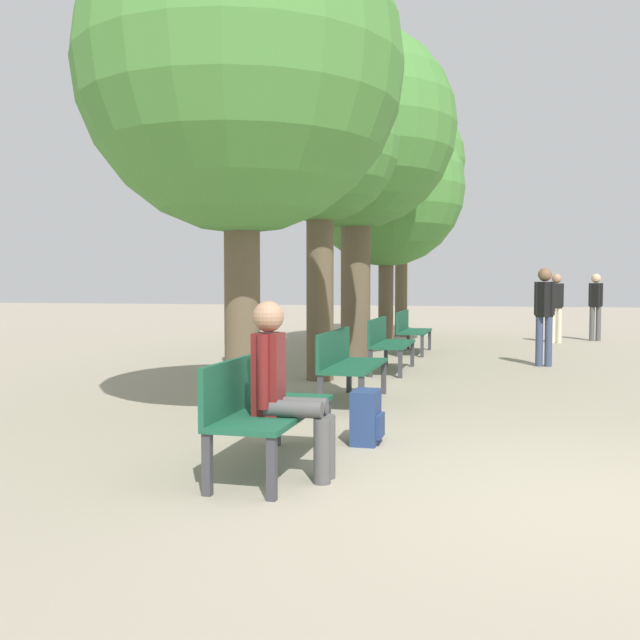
{
  "coord_description": "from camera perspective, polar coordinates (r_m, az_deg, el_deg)",
  "views": [
    {
      "loc": [
        -0.32,
        -4.86,
        1.41
      ],
      "look_at": [
        -2.98,
        5.66,
        0.85
      ],
      "focal_mm": 40.0,
      "sensor_mm": 36.0,
      "label": 1
    }
  ],
  "objects": [
    {
      "name": "ground_plane",
      "position": [
        5.07,
        17.72,
        -13.34
      ],
      "size": [
        80.0,
        80.0,
        0.0
      ],
      "primitive_type": "plane",
      "color": "gray"
    },
    {
      "name": "bench_row_0",
      "position": [
        5.47,
        -4.63,
        -6.63
      ],
      "size": [
        0.54,
        1.61,
        0.85
      ],
      "color": "#195138",
      "rests_on": "ground_plane"
    },
    {
      "name": "bench_row_1",
      "position": [
        8.42,
        2.15,
        -3.25
      ],
      "size": [
        0.54,
        1.61,
        0.85
      ],
      "color": "#195138",
      "rests_on": "ground_plane"
    },
    {
      "name": "bench_row_2",
      "position": [
        11.45,
        5.37,
        -1.62
      ],
      "size": [
        0.54,
        1.61,
        0.85
      ],
      "color": "#195138",
      "rests_on": "ground_plane"
    },
    {
      "name": "bench_row_3",
      "position": [
        14.5,
        7.23,
        -0.67
      ],
      "size": [
        0.54,
        1.61,
        0.85
      ],
      "color": "#195138",
      "rests_on": "ground_plane"
    },
    {
      "name": "tree_row_0",
      "position": [
        7.57,
        -6.34,
        19.15
      ],
      "size": [
        3.27,
        3.27,
        5.18
      ],
      "color": "brown",
      "rests_on": "ground_plane"
    },
    {
      "name": "tree_row_1",
      "position": [
        10.54,
        -0.0,
        13.71
      ],
      "size": [
        2.31,
        2.31,
        4.6
      ],
      "color": "brown",
      "rests_on": "ground_plane"
    },
    {
      "name": "tree_row_2",
      "position": [
        13.22,
        2.9,
        14.89
      ],
      "size": [
        3.6,
        3.6,
        6.0
      ],
      "color": "brown",
      "rests_on": "ground_plane"
    },
    {
      "name": "tree_row_3",
      "position": [
        16.59,
        5.33,
        10.38
      ],
      "size": [
        3.55,
        3.55,
        5.35
      ],
      "color": "brown",
      "rests_on": "ground_plane"
    },
    {
      "name": "tree_row_4",
      "position": [
        19.31,
        6.57,
        12.35
      ],
      "size": [
        3.28,
        3.28,
        6.24
      ],
      "color": "brown",
      "rests_on": "ground_plane"
    },
    {
      "name": "person_seated",
      "position": [
        5.16,
        -2.9,
        -5.13
      ],
      "size": [
        0.59,
        0.34,
        1.29
      ],
      "color": "#4C4C4C",
      "rests_on": "ground_plane"
    },
    {
      "name": "backpack",
      "position": [
        6.33,
        3.74,
        -7.79
      ],
      "size": [
        0.26,
        0.35,
        0.47
      ],
      "color": "navy",
      "rests_on": "ground_plane"
    },
    {
      "name": "pedestrian_near",
      "position": [
        18.7,
        21.18,
        1.32
      ],
      "size": [
        0.33,
        0.28,
        1.65
      ],
      "color": "#4C4C4C",
      "rests_on": "ground_plane"
    },
    {
      "name": "pedestrian_mid",
      "position": [
        17.73,
        18.38,
        1.27
      ],
      "size": [
        0.33,
        0.25,
        1.64
      ],
      "color": "beige",
      "rests_on": "ground_plane"
    },
    {
      "name": "pedestrian_far",
      "position": [
        12.64,
        17.51,
        0.76
      ],
      "size": [
        0.34,
        0.3,
        1.67
      ],
      "color": "#384260",
      "rests_on": "ground_plane"
    }
  ]
}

